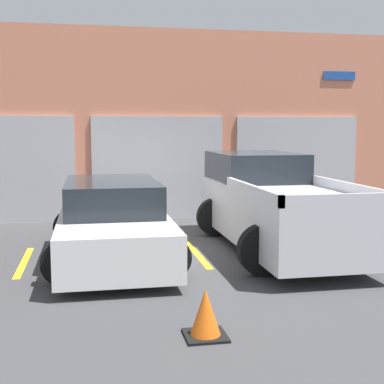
% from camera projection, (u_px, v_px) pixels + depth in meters
% --- Properties ---
extents(ground_plane, '(28.00, 28.00, 0.00)m').
position_uv_depth(ground_plane, '(187.00, 243.00, 10.87)').
color(ground_plane, '#3D3D3F').
extents(shophouse_building, '(17.00, 0.68, 4.79)m').
position_uv_depth(shophouse_building, '(164.00, 127.00, 13.79)').
color(shophouse_building, '#D17A5B').
rests_on(shophouse_building, ground).
extents(pickup_truck, '(2.42, 5.17, 1.80)m').
position_uv_depth(pickup_truck, '(273.00, 204.00, 10.29)').
color(pickup_truck, silver).
rests_on(pickup_truck, ground).
extents(sedan_white, '(2.26, 4.80, 1.39)m').
position_uv_depth(sedan_white, '(113.00, 222.00, 9.52)').
color(sedan_white, white).
rests_on(sedan_white, ground).
extents(parking_stripe_far_left, '(0.12, 2.20, 0.01)m').
position_uv_depth(parking_stripe_far_left, '(24.00, 262.00, 9.28)').
color(parking_stripe_far_left, gold).
rests_on(parking_stripe_far_left, ground).
extents(parking_stripe_left, '(0.12, 2.20, 0.01)m').
position_uv_depth(parking_stripe_left, '(197.00, 254.00, 9.86)').
color(parking_stripe_left, gold).
rests_on(parking_stripe_left, ground).
extents(parking_stripe_centre, '(0.12, 2.20, 0.01)m').
position_uv_depth(parking_stripe_centre, '(351.00, 247.00, 10.43)').
color(parking_stripe_centre, gold).
rests_on(parking_stripe_centre, ground).
extents(traffic_cone, '(0.47, 0.47, 0.55)m').
position_uv_depth(traffic_cone, '(205.00, 315.00, 5.92)').
color(traffic_cone, black).
rests_on(traffic_cone, ground).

